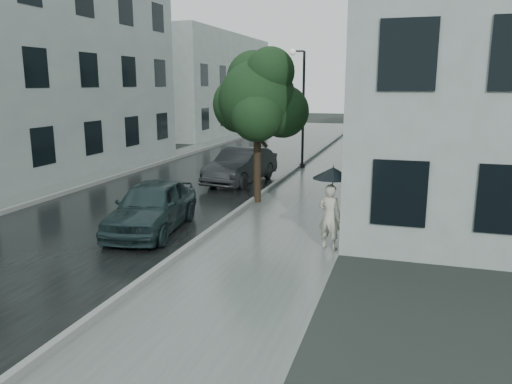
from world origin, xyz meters
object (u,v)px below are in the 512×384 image
(pedestrian, at_px, (330,217))
(car_near, at_px, (152,206))
(lamp_post, at_px, (300,101))
(street_tree, at_px, (258,98))
(car_far, at_px, (241,166))

(pedestrian, bearing_deg, car_near, 16.41)
(car_near, bearing_deg, pedestrian, -9.50)
(pedestrian, bearing_deg, lamp_post, -56.79)
(car_near, bearing_deg, street_tree, 59.27)
(pedestrian, xyz_separation_m, car_near, (-4.91, 0.10, -0.11))
(car_near, height_order, car_far, car_far)
(lamp_post, bearing_deg, pedestrian, -93.09)
(lamp_post, xyz_separation_m, car_far, (-1.50, -4.41, -2.47))
(lamp_post, relative_size, car_far, 1.30)
(lamp_post, height_order, car_near, lamp_post)
(car_far, bearing_deg, pedestrian, -49.53)
(lamp_post, bearing_deg, street_tree, -107.62)
(street_tree, height_order, car_near, street_tree)
(car_far, bearing_deg, car_near, -83.55)
(car_near, bearing_deg, car_far, 80.71)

